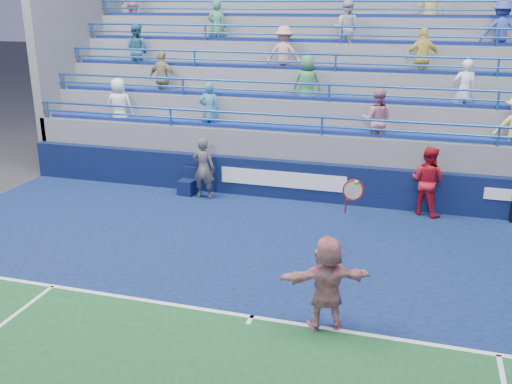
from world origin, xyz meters
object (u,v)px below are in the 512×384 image
(judge_chair, at_px, (187,186))
(tennis_player, at_px, (327,283))
(line_judge, at_px, (204,168))
(ball_girl, at_px, (427,181))

(judge_chair, distance_m, tennis_player, 7.82)
(line_judge, bearing_deg, judge_chair, -13.53)
(ball_girl, bearing_deg, line_judge, 28.64)
(line_judge, bearing_deg, ball_girl, -176.10)
(tennis_player, height_order, ball_girl, tennis_player)
(judge_chair, height_order, line_judge, line_judge)
(judge_chair, xyz_separation_m, tennis_player, (5.06, -5.93, 0.60))
(tennis_player, distance_m, ball_girl, 6.38)
(judge_chair, relative_size, line_judge, 0.45)
(judge_chair, height_order, ball_girl, ball_girl)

